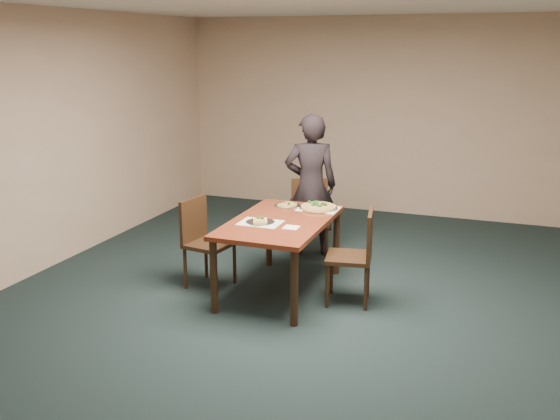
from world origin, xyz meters
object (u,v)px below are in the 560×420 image
(chair_left, at_px, (203,237))
(chair_right, at_px, (357,251))
(chair_far, at_px, (310,214))
(slice_plate_far, at_px, (287,205))
(diner, at_px, (311,185))
(dining_table, at_px, (280,229))
(slice_plate_near, at_px, (260,221))
(pizza_pan, at_px, (318,207))

(chair_left, xyz_separation_m, chair_right, (1.58, 0.10, 0.00))
(chair_far, bearing_deg, chair_right, -73.80)
(slice_plate_far, bearing_deg, diner, 86.71)
(dining_table, relative_size, chair_right, 1.65)
(dining_table, height_order, chair_right, chair_right)
(chair_right, relative_size, slice_plate_near, 3.25)
(slice_plate_near, bearing_deg, chair_far, 85.73)
(chair_left, xyz_separation_m, slice_plate_near, (0.66, -0.06, 0.25))
(diner, bearing_deg, chair_left, 40.96)
(chair_far, relative_size, pizza_pan, 2.27)
(slice_plate_far, bearing_deg, dining_table, -77.68)
(slice_plate_near, distance_m, slice_plate_far, 0.69)
(chair_right, bearing_deg, diner, -154.43)
(chair_far, xyz_separation_m, chair_right, (0.83, -1.10, 0.00))
(chair_far, distance_m, pizza_pan, 0.69)
(pizza_pan, distance_m, slice_plate_near, 0.79)
(chair_left, relative_size, chair_right, 1.00)
(pizza_pan, bearing_deg, chair_left, -148.58)
(chair_left, bearing_deg, chair_far, -23.26)
(slice_plate_near, bearing_deg, chair_left, 174.49)
(dining_table, height_order, slice_plate_far, slice_plate_far)
(diner, bearing_deg, chair_right, 104.84)
(chair_far, bearing_deg, slice_plate_near, -114.85)
(chair_right, relative_size, diner, 0.55)
(pizza_pan, bearing_deg, dining_table, -113.32)
(chair_far, xyz_separation_m, diner, (-0.03, 0.11, 0.31))
(chair_far, distance_m, slice_plate_far, 0.63)
(diner, bearing_deg, chair_far, 83.95)
(chair_left, relative_size, pizza_pan, 2.27)
(dining_table, relative_size, slice_plate_far, 5.36)
(chair_left, height_order, slice_plate_near, chair_left)
(chair_right, height_order, slice_plate_near, chair_right)
(diner, height_order, slice_plate_far, diner)
(dining_table, xyz_separation_m, chair_right, (0.78, 0.00, -0.14))
(diner, distance_m, slice_plate_near, 1.38)
(chair_right, bearing_deg, slice_plate_far, -129.94)
(diner, xyz_separation_m, slice_plate_near, (-0.07, -1.38, -0.07))
(dining_table, distance_m, chair_left, 0.82)
(chair_right, bearing_deg, pizza_pan, -143.29)
(chair_right, distance_m, slice_plate_near, 0.97)
(chair_left, bearing_deg, diner, -20.12)
(dining_table, bearing_deg, slice_plate_near, -131.48)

